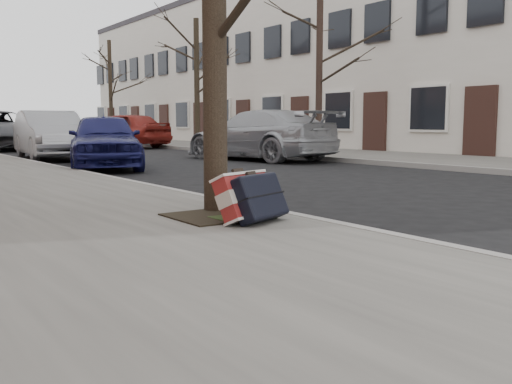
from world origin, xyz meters
TOP-DOWN VIEW (x-y plane):
  - ground at (0.00, 0.00)m, footprint 120.00×120.00m
  - far_sidewalk at (7.80, 15.00)m, footprint 4.00×70.00m
  - house_far at (13.15, 16.00)m, footprint 6.70×40.00m
  - dirt_patch at (-2.00, 1.20)m, footprint 0.85×0.85m
  - suitcase_red at (-1.93, 0.77)m, footprint 0.68×0.50m
  - suitcase_navy at (-1.84, 0.69)m, footprint 0.69×0.54m
  - car_near_front at (-0.12, 9.18)m, footprint 2.63×4.10m
  - car_near_mid at (-0.10, 13.55)m, footprint 1.88×4.41m
  - car_far_front at (4.60, 9.62)m, footprint 2.69×5.11m
  - car_far_back at (4.68, 19.62)m, footprint 3.12×4.77m
  - tree_far_a at (7.20, 10.01)m, footprint 0.21×0.21m
  - tree_far_b at (7.20, 17.71)m, footprint 0.23×0.23m
  - tree_far_c at (7.20, 27.43)m, footprint 0.21×0.21m

SIDE VIEW (x-z plane):
  - ground at x=0.00m, z-range 0.00..0.00m
  - far_sidewalk at x=7.80m, z-range 0.00..0.12m
  - dirt_patch at x=-2.00m, z-range 0.12..0.14m
  - suitcase_red at x=-1.93m, z-range 0.12..0.59m
  - suitcase_navy at x=-1.84m, z-range 0.12..0.59m
  - car_near_front at x=-0.12m, z-range 0.00..1.30m
  - car_far_front at x=4.60m, z-range 0.00..1.41m
  - car_near_mid at x=-0.10m, z-range 0.00..1.41m
  - car_far_back at x=4.68m, z-range 0.00..1.51m
  - tree_far_b at x=7.20m, z-range 0.12..5.39m
  - tree_far_a at x=7.20m, z-range 0.12..5.44m
  - tree_far_c at x=7.20m, z-range 0.12..5.62m
  - house_far at x=13.15m, z-range 0.00..7.20m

